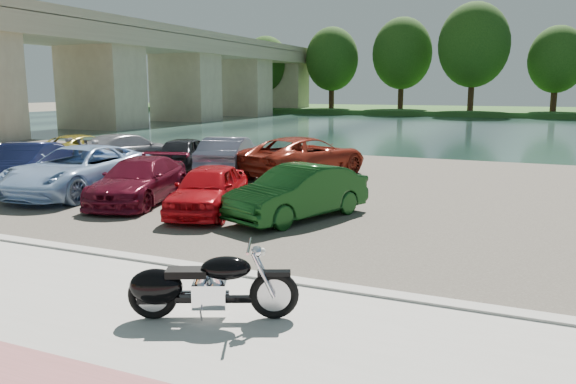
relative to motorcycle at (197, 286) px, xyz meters
name	(u,v)px	position (x,y,z in m)	size (l,w,h in m)	color
ground	(186,326)	(-0.14, -0.10, -0.56)	(200.00, 200.00, 0.00)	#595447
promenade	(139,354)	(-0.14, -1.10, -0.51)	(60.00, 6.00, 0.10)	#ADACA3
kerb	(253,277)	(-0.14, 1.90, -0.49)	(60.00, 0.30, 0.14)	#ADACA3
parking_lot	(384,192)	(-0.14, 10.90, -0.54)	(60.00, 18.00, 0.04)	#464038
river	(476,130)	(-0.14, 39.90, -0.56)	(120.00, 40.00, 0.00)	#182C2B
far_bank	(500,111)	(-0.14, 71.90, -0.26)	(120.00, 24.00, 0.60)	#274E1C
bridge	(179,64)	(-28.14, 40.92, 4.96)	(7.00, 56.00, 8.55)	tan
far_trees	(542,50)	(4.22, 65.69, 6.93)	(70.25, 10.68, 12.52)	#372014
motorcycle	(197,286)	(0.00, 0.00, 0.00)	(2.20, 1.17, 1.05)	black
car_1	(24,166)	(-10.97, 6.87, 0.19)	(1.50, 4.31, 1.42)	#151C43
car_2	(78,170)	(-8.53, 6.71, 0.20)	(2.41, 5.22, 1.45)	#9FBFE7
car_3	(139,181)	(-6.02, 6.42, 0.10)	(1.73, 4.27, 1.24)	#5B0D1F
car_4	(209,189)	(-3.49, 5.98, 0.10)	(1.48, 3.67, 1.25)	red
car_5	(298,192)	(-1.17, 6.36, 0.13)	(1.38, 3.95, 1.30)	#0F3A13
car_6	(82,149)	(-13.47, 12.08, 0.11)	(2.09, 4.53, 1.26)	olive
car_7	(128,150)	(-11.16, 12.20, 0.16)	(1.90, 4.67, 1.35)	gray
car_8	(186,153)	(-8.50, 12.47, 0.14)	(1.55, 3.86, 1.32)	black
car_9	(229,156)	(-6.29, 11.99, 0.18)	(1.49, 4.28, 1.41)	slate
car_10	(304,157)	(-3.54, 12.63, 0.21)	(2.42, 5.24, 1.46)	maroon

